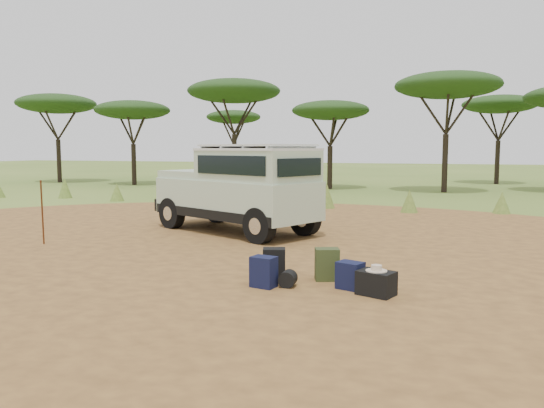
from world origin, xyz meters
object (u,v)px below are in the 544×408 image
(walking_staff, at_px, (42,213))
(safari_vehicle, at_px, (239,190))
(hard_case, at_px, (376,283))
(backpack_olive, at_px, (327,265))
(duffel_navy, at_px, (350,276))
(backpack_black, at_px, (274,263))
(backpack_navy, at_px, (264,272))

(walking_staff, bearing_deg, safari_vehicle, 1.56)
(safari_vehicle, bearing_deg, hard_case, -24.07)
(backpack_olive, distance_m, hard_case, 1.12)
(safari_vehicle, relative_size, duffel_navy, 11.54)
(backpack_olive, height_order, duffel_navy, backpack_olive)
(walking_staff, bearing_deg, duffel_navy, -52.65)
(duffel_navy, relative_size, hard_case, 0.83)
(backpack_black, distance_m, backpack_navy, 0.63)
(safari_vehicle, relative_size, backpack_black, 9.76)
(backpack_navy, bearing_deg, backpack_black, 105.11)
(backpack_black, height_order, duffel_navy, backpack_black)
(safari_vehicle, distance_m, backpack_black, 5.12)
(safari_vehicle, xyz_separation_m, walking_staff, (-3.49, -3.24, -0.36))
(walking_staff, distance_m, backpack_black, 6.07)
(backpack_black, bearing_deg, backpack_olive, -9.49)
(backpack_black, xyz_separation_m, backpack_navy, (0.04, -0.63, -0.01))
(hard_case, bearing_deg, backpack_black, -175.99)
(backpack_black, distance_m, duffel_navy, 1.40)
(hard_case, bearing_deg, backpack_olive, 164.44)
(backpack_navy, bearing_deg, safari_vehicle, 127.98)
(walking_staff, distance_m, hard_case, 7.94)
(walking_staff, distance_m, backpack_olive, 6.93)
(backpack_navy, relative_size, hard_case, 0.94)
(backpack_black, relative_size, backpack_olive, 0.95)
(safari_vehicle, bearing_deg, backpack_navy, -38.57)
(backpack_navy, height_order, backpack_olive, backpack_olive)
(backpack_navy, distance_m, backpack_olive, 1.15)
(safari_vehicle, height_order, duffel_navy, safari_vehicle)
(backpack_navy, distance_m, duffel_navy, 1.37)
(duffel_navy, bearing_deg, backpack_olive, 157.21)
(backpack_olive, bearing_deg, safari_vehicle, 108.32)
(backpack_black, height_order, hard_case, backpack_black)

